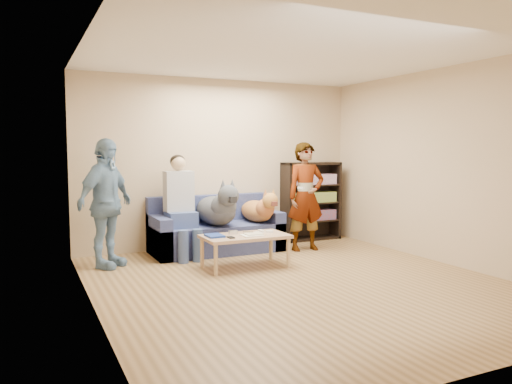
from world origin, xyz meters
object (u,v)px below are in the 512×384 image
person_standing_left (106,203)px  person_standing_right (306,197)px  camera_silver (233,232)px  sofa (215,233)px  notebook_blue (215,236)px  dog_tan (259,210)px  coffee_table (245,239)px  bookshelf (311,199)px  person_seated (181,202)px  dog_gray (218,208)px

person_standing_left → person_standing_right: bearing=-46.1°
camera_silver → sofa: 1.01m
person_standing_right → sofa: person_standing_right is taller
notebook_blue → dog_tan: bearing=39.5°
coffee_table → bookshelf: 2.27m
person_seated → coffee_table: 1.20m
person_standing_right → dog_tan: size_ratio=1.42×
notebook_blue → bookshelf: size_ratio=0.20×
person_seated → coffee_table: size_ratio=1.34×
dog_gray → coffee_table: size_ratio=1.17×
person_standing_left → dog_gray: person_standing_left is taller
notebook_blue → person_standing_right: bearing=18.5°
person_standing_right → bookshelf: bearing=57.3°
coffee_table → bookshelf: bearing=36.6°
dog_gray → dog_tan: bearing=2.9°
person_standing_right → camera_silver: person_standing_right is taller
dog_tan → bookshelf: bearing=20.5°
dog_gray → dog_tan: 0.68m
person_standing_right → sofa: (-1.27, 0.50, -0.53)m
camera_silver → sofa: bearing=82.9°
coffee_table → camera_silver: bearing=135.0°
person_seated → notebook_blue: bearing=-80.3°
camera_silver → bookshelf: size_ratio=0.08×
camera_silver → dog_tan: dog_tan is taller
notebook_blue → coffee_table: notebook_blue is taller
sofa → person_seated: bearing=-167.3°
sofa → person_seated: size_ratio=1.29×
sofa → coffee_table: 1.11m
sofa → person_seated: 0.76m
camera_silver → dog_gray: dog_gray is taller
person_standing_left → coffee_table: person_standing_left is taller
person_standing_right → camera_silver: size_ratio=14.75×
person_standing_left → sofa: bearing=-31.0°
sofa → dog_tan: 0.74m
sofa → person_standing_right: bearing=-21.5°
notebook_blue → coffee_table: bearing=-7.1°
camera_silver → dog_tan: 1.10m
person_standing_right → dog_gray: 1.34m
person_standing_left → coffee_table: size_ratio=1.51×
bookshelf → person_seated: bearing=-171.3°
person_standing_right → notebook_blue: person_standing_right is taller
coffee_table → dog_gray: bearing=92.6°
camera_silver → coffee_table: (0.12, -0.12, -0.07)m
dog_gray → bookshelf: 1.90m
person_standing_right → sofa: 1.46m
person_seated → bookshelf: bearing=8.7°
person_seated → person_standing_right: bearing=-11.5°
camera_silver → person_seated: bearing=117.0°
camera_silver → dog_gray: (0.08, 0.75, 0.23)m
camera_silver → dog_gray: 0.79m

